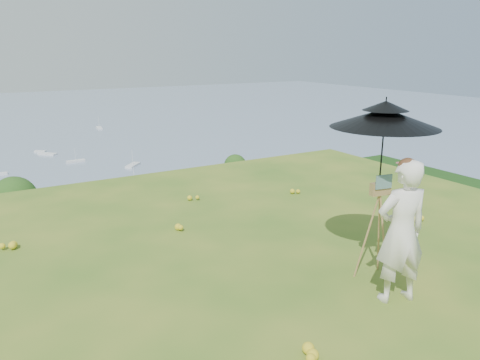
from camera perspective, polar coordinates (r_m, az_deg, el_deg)
ground at (r=5.72m, az=3.34°, el=-16.28°), size 14.00×14.00×0.00m
shoreline_tier at (r=88.17m, az=-25.75°, el=-12.31°), size 170.00×28.00×8.00m
slope_trees at (r=43.07m, az=-24.11°, el=-10.56°), size 110.00×50.00×6.00m
harbor_town at (r=85.50m, az=-26.27°, el=-8.43°), size 110.00×22.00×5.00m
wildflowers at (r=5.87m, az=1.96°, el=-14.68°), size 10.00×10.50×0.12m
painter at (r=5.98m, az=19.06°, el=-6.01°), size 0.75×0.58×1.81m
field_easel at (r=6.54m, az=16.37°, el=-5.49°), size 0.65×0.65×1.47m
sun_umbrella at (r=6.26m, az=16.97°, el=4.01°), size 1.46×1.46×1.24m
painter_cap at (r=5.73m, az=19.80°, el=1.94°), size 0.25×0.28×0.10m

